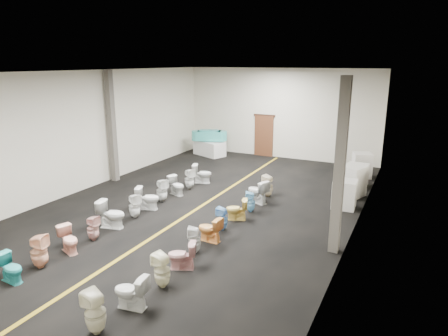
{
  "coord_description": "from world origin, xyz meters",
  "views": [
    {
      "loc": [
        6.4,
        -11.33,
        4.82
      ],
      "look_at": [
        0.31,
        1.0,
        1.12
      ],
      "focal_mm": 32.0,
      "sensor_mm": 36.0,
      "label": 1
    }
  ],
  "objects_px": {
    "appliance_crate_d": "(362,165)",
    "toilet_right_6": "(222,219)",
    "toilet_left_6": "(148,198)",
    "toilet_left_1": "(39,251)",
    "toilet_left_5": "(134,206)",
    "appliance_crate_a": "(344,194)",
    "toilet_right_2": "(162,270)",
    "toilet_left_0": "(11,268)",
    "toilet_left_7": "(162,190)",
    "toilet_right_3": "(182,256)",
    "toilet_right_10": "(268,186)",
    "appliance_crate_b": "(351,181)",
    "toilet_left_2": "(69,240)",
    "toilet_left_4": "(112,214)",
    "toilet_right_5": "(210,229)",
    "toilet_right_7": "(237,209)",
    "toilet_right_9": "(257,191)",
    "bathtub": "(209,135)",
    "toilet_right_0": "(95,313)",
    "toilet_left_10": "(202,174)",
    "toilet_left_9": "(189,179)",
    "toilet_right_1": "(131,292)",
    "appliance_crate_c": "(357,175)",
    "toilet_left_3": "(93,228)",
    "toilet_right_4": "(195,240)",
    "toilet_right_8": "(250,202)",
    "display_table": "(209,148)"
  },
  "relations": [
    {
      "from": "toilet_left_9",
      "to": "appliance_crate_d",
      "type": "bearing_deg",
      "value": -26.71
    },
    {
      "from": "toilet_left_4",
      "to": "toilet_right_6",
      "type": "height_order",
      "value": "toilet_left_4"
    },
    {
      "from": "toilet_left_4",
      "to": "toilet_right_5",
      "type": "bearing_deg",
      "value": -93.74
    },
    {
      "from": "toilet_right_4",
      "to": "toilet_right_8",
      "type": "height_order",
      "value": "toilet_right_4"
    },
    {
      "from": "bathtub",
      "to": "appliance_crate_a",
      "type": "relative_size",
      "value": 1.85
    },
    {
      "from": "toilet_left_4",
      "to": "toilet_left_6",
      "type": "bearing_deg",
      "value": -13.32
    },
    {
      "from": "appliance_crate_d",
      "to": "toilet_left_5",
      "type": "relative_size",
      "value": 1.33
    },
    {
      "from": "appliance_crate_c",
      "to": "toilet_right_7",
      "type": "distance_m",
      "value": 6.05
    },
    {
      "from": "toilet_left_9",
      "to": "toilet_left_0",
      "type": "bearing_deg",
      "value": -156.48
    },
    {
      "from": "display_table",
      "to": "toilet_right_0",
      "type": "bearing_deg",
      "value": -69.97
    },
    {
      "from": "toilet_left_6",
      "to": "toilet_left_1",
      "type": "bearing_deg",
      "value": 159.13
    },
    {
      "from": "toilet_left_5",
      "to": "toilet_left_10",
      "type": "xyz_separation_m",
      "value": [
        0.06,
        4.24,
        -0.01
      ]
    },
    {
      "from": "appliance_crate_b",
      "to": "toilet_left_2",
      "type": "distance_m",
      "value": 9.79
    },
    {
      "from": "toilet_left_1",
      "to": "toilet_left_3",
      "type": "distance_m",
      "value": 1.72
    },
    {
      "from": "toilet_left_4",
      "to": "toilet_left_10",
      "type": "xyz_separation_m",
      "value": [
        0.2,
        5.14,
        -0.03
      ]
    },
    {
      "from": "display_table",
      "to": "toilet_left_7",
      "type": "bearing_deg",
      "value": -74.82
    },
    {
      "from": "toilet_left_1",
      "to": "toilet_left_3",
      "type": "bearing_deg",
      "value": -17.7
    },
    {
      "from": "bathtub",
      "to": "toilet_left_5",
      "type": "bearing_deg",
      "value": -96.9
    },
    {
      "from": "toilet_right_7",
      "to": "toilet_right_9",
      "type": "xyz_separation_m",
      "value": [
        0.0,
        1.75,
        0.08
      ]
    },
    {
      "from": "appliance_crate_c",
      "to": "toilet_right_4",
      "type": "relative_size",
      "value": 1.23
    },
    {
      "from": "toilet_left_10",
      "to": "toilet_left_0",
      "type": "bearing_deg",
      "value": 160.69
    },
    {
      "from": "appliance_crate_d",
      "to": "toilet_right_6",
      "type": "distance_m",
      "value": 8.12
    },
    {
      "from": "toilet_left_2",
      "to": "toilet_left_4",
      "type": "bearing_deg",
      "value": 23.43
    },
    {
      "from": "toilet_right_3",
      "to": "toilet_left_7",
      "type": "bearing_deg",
      "value": -163.23
    },
    {
      "from": "toilet_left_6",
      "to": "toilet_right_9",
      "type": "distance_m",
      "value": 3.78
    },
    {
      "from": "toilet_left_1",
      "to": "toilet_right_10",
      "type": "height_order",
      "value": "toilet_left_1"
    },
    {
      "from": "toilet_right_0",
      "to": "toilet_right_9",
      "type": "bearing_deg",
      "value": -168.54
    },
    {
      "from": "toilet_right_5",
      "to": "toilet_right_4",
      "type": "bearing_deg",
      "value": 1.96
    },
    {
      "from": "toilet_right_6",
      "to": "toilet_right_4",
      "type": "bearing_deg",
      "value": -1.33
    },
    {
      "from": "toilet_right_1",
      "to": "appliance_crate_a",
      "type": "bearing_deg",
      "value": 151.58
    },
    {
      "from": "toilet_left_1",
      "to": "toilet_right_1",
      "type": "height_order",
      "value": "toilet_left_1"
    },
    {
      "from": "display_table",
      "to": "toilet_right_6",
      "type": "distance_m",
      "value": 9.69
    },
    {
      "from": "toilet_right_4",
      "to": "toilet_left_0",
      "type": "bearing_deg",
      "value": -66.81
    },
    {
      "from": "appliance_crate_c",
      "to": "toilet_right_5",
      "type": "bearing_deg",
      "value": -111.83
    },
    {
      "from": "toilet_left_4",
      "to": "appliance_crate_a",
      "type": "bearing_deg",
      "value": -63.25
    },
    {
      "from": "toilet_left_4",
      "to": "toilet_right_5",
      "type": "distance_m",
      "value": 3.11
    },
    {
      "from": "toilet_left_0",
      "to": "toilet_right_3",
      "type": "bearing_deg",
      "value": -51.39
    },
    {
      "from": "toilet_left_3",
      "to": "toilet_left_10",
      "type": "xyz_separation_m",
      "value": [
        0.05,
        6.07,
        0.03
      ]
    },
    {
      "from": "display_table",
      "to": "toilet_left_2",
      "type": "height_order",
      "value": "display_table"
    },
    {
      "from": "toilet_right_0",
      "to": "toilet_right_6",
      "type": "bearing_deg",
      "value": -168.14
    },
    {
      "from": "toilet_left_5",
      "to": "toilet_right_3",
      "type": "relative_size",
      "value": 1.15
    },
    {
      "from": "toilet_right_3",
      "to": "toilet_right_1",
      "type": "bearing_deg",
      "value": -25.95
    },
    {
      "from": "appliance_crate_a",
      "to": "toilet_right_2",
      "type": "distance_m",
      "value": 7.32
    },
    {
      "from": "appliance_crate_a",
      "to": "appliance_crate_d",
      "type": "relative_size",
      "value": 0.92
    },
    {
      "from": "toilet_right_3",
      "to": "toilet_left_5",
      "type": "bearing_deg",
      "value": -147.78
    },
    {
      "from": "toilet_left_0",
      "to": "toilet_left_7",
      "type": "xyz_separation_m",
      "value": [
        -0.01,
        5.89,
        0.09
      ]
    },
    {
      "from": "toilet_right_5",
      "to": "toilet_right_8",
      "type": "bearing_deg",
      "value": -178.91
    },
    {
      "from": "bathtub",
      "to": "toilet_left_7",
      "type": "relative_size",
      "value": 2.14
    },
    {
      "from": "toilet_right_1",
      "to": "appliance_crate_b",
      "type": "bearing_deg",
      "value": 154.4
    },
    {
      "from": "appliance_crate_d",
      "to": "toilet_right_8",
      "type": "distance_m",
      "value": 6.46
    }
  ]
}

